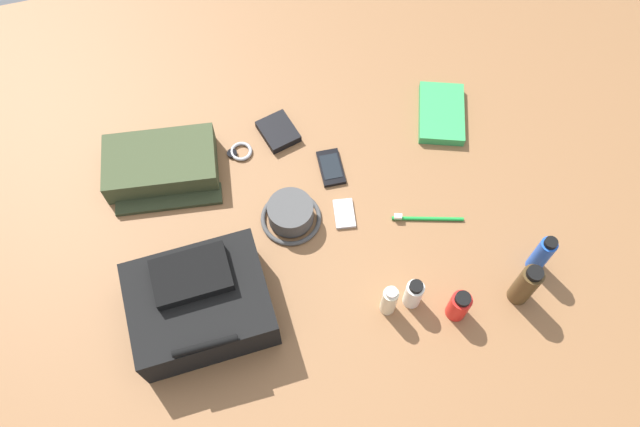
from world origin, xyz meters
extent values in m
cube|color=brown|center=(0.00, 0.00, -0.01)|extent=(2.64, 2.02, 0.02)
cube|color=black|center=(0.34, 0.17, 0.06)|extent=(0.33, 0.27, 0.13)
cube|color=black|center=(0.34, 0.13, 0.14)|extent=(0.18, 0.12, 0.03)
cylinder|color=black|center=(0.34, 0.30, 0.14)|extent=(0.15, 0.02, 0.02)
cube|color=#384228|center=(0.37, -0.26, 0.04)|extent=(0.32, 0.21, 0.08)
cube|color=#2C3520|center=(0.37, -0.16, 0.01)|extent=(0.29, 0.10, 0.01)
cylinder|color=#454545|center=(0.07, -0.02, 0.04)|extent=(0.12, 0.12, 0.06)
torus|color=#454545|center=(0.07, -0.02, 0.01)|extent=(0.16, 0.16, 0.01)
cylinder|color=blue|center=(-0.49, 0.27, 0.07)|extent=(0.04, 0.04, 0.13)
cylinder|color=black|center=(-0.49, 0.27, 0.14)|extent=(0.03, 0.03, 0.01)
cylinder|color=#473319|center=(-0.42, 0.33, 0.07)|extent=(0.05, 0.05, 0.14)
cylinder|color=black|center=(-0.42, 0.33, 0.15)|extent=(0.04, 0.04, 0.01)
cylinder|color=red|center=(-0.25, 0.33, 0.05)|extent=(0.05, 0.05, 0.09)
cylinder|color=black|center=(-0.25, 0.33, 0.10)|extent=(0.04, 0.04, 0.01)
cylinder|color=white|center=(-0.16, 0.27, 0.05)|extent=(0.04, 0.04, 0.09)
cylinder|color=black|center=(-0.16, 0.27, 0.10)|extent=(0.03, 0.03, 0.01)
cylinder|color=beige|center=(-0.10, 0.28, 0.05)|extent=(0.04, 0.04, 0.11)
cylinder|color=silver|center=(-0.10, 0.28, 0.11)|extent=(0.03, 0.03, 0.01)
cube|color=#2D934C|center=(-0.42, -0.23, 0.01)|extent=(0.19, 0.23, 0.03)
cube|color=white|center=(-0.42, -0.23, 0.01)|extent=(0.18, 0.22, 0.02)
cube|color=black|center=(-0.07, -0.15, 0.01)|extent=(0.07, 0.11, 0.01)
cube|color=black|center=(-0.07, -0.15, 0.01)|extent=(0.05, 0.08, 0.00)
cube|color=#B7B7BC|center=(-0.07, 0.00, 0.01)|extent=(0.06, 0.09, 0.01)
cylinder|color=silver|center=(-0.07, -0.02, 0.01)|extent=(0.03, 0.03, 0.00)
torus|color=#99999E|center=(0.16, -0.26, 0.01)|extent=(0.06, 0.06, 0.01)
cylinder|color=black|center=(0.18, -0.26, 0.01)|extent=(0.03, 0.03, 0.01)
cylinder|color=#198C33|center=(-0.28, 0.07, 0.00)|extent=(0.18, 0.06, 0.01)
cube|color=white|center=(-0.20, 0.05, 0.02)|extent=(0.02, 0.02, 0.01)
cube|color=black|center=(0.04, -0.30, 0.01)|extent=(0.12, 0.13, 0.02)
camera|label=1|loc=(0.20, 0.72, 1.50)|focal=35.60mm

